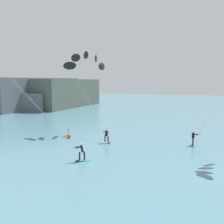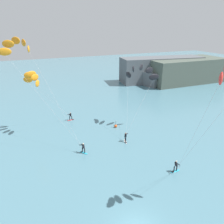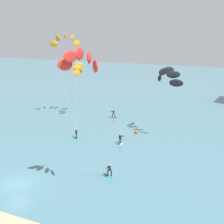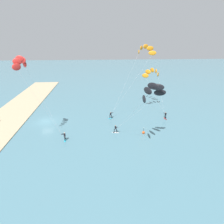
% 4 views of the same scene
% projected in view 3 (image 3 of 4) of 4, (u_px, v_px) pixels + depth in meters
% --- Properties ---
extents(ground_plane, '(240.00, 240.00, 0.00)m').
position_uv_depth(ground_plane, '(17.00, 184.00, 31.92)').
color(ground_plane, slate).
extents(kitesurfer_nearshore, '(8.69, 8.93, 11.56)m').
position_uv_depth(kitesurfer_nearshore, '(166.00, 78.00, 42.91)').
color(kitesurfer_nearshore, white).
rests_on(kitesurfer_nearshore, ground).
extents(kitesurfer_mid_water, '(4.28, 6.82, 15.45)m').
position_uv_depth(kitesurfer_mid_water, '(82.00, 68.00, 24.96)').
color(kitesurfer_mid_water, '#23ADD1').
rests_on(kitesurfer_mid_water, ground).
extents(kitesurfer_far_out, '(10.13, 12.04, 16.43)m').
position_uv_depth(kitesurfer_far_out, '(66.00, 43.00, 51.47)').
color(kitesurfer_far_out, '#23ADD1').
rests_on(kitesurfer_far_out, ground).
extents(kitesurfer_downwind, '(8.62, 5.09, 10.96)m').
position_uv_depth(kitesurfer_downwind, '(80.00, 71.00, 54.11)').
color(kitesurfer_downwind, red).
rests_on(kitesurfer_downwind, ground).
extents(marker_buoy, '(0.56, 0.56, 1.38)m').
position_uv_depth(marker_buoy, '(136.00, 132.00, 47.67)').
color(marker_buoy, '#EA5119').
rests_on(marker_buoy, ground).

